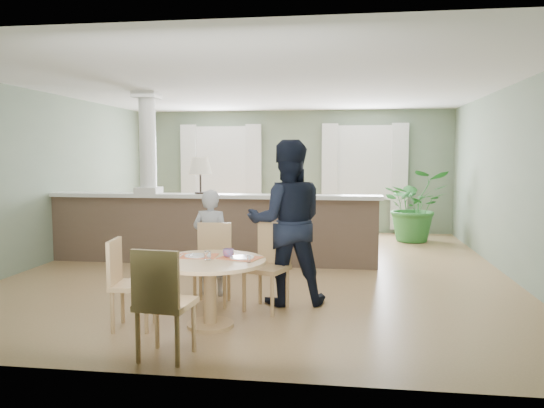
# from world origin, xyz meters

# --- Properties ---
(ground) EXTENTS (8.00, 8.00, 0.00)m
(ground) POSITION_xyz_m (0.00, 0.00, 0.00)
(ground) COLOR tan
(ground) RESTS_ON ground
(room_shell) EXTENTS (7.02, 8.02, 2.71)m
(room_shell) POSITION_xyz_m (-0.03, 0.63, 1.81)
(room_shell) COLOR gray
(room_shell) RESTS_ON ground
(pony_wall) EXTENTS (5.32, 0.38, 2.70)m
(pony_wall) POSITION_xyz_m (-0.99, 0.20, 0.71)
(pony_wall) COLOR brown
(pony_wall) RESTS_ON ground
(sofa) EXTENTS (3.11, 1.99, 0.85)m
(sofa) POSITION_xyz_m (-1.11, 1.87, 0.42)
(sofa) COLOR brown
(sofa) RESTS_ON ground
(houseplant) EXTENTS (1.38, 1.22, 1.43)m
(houseplant) POSITION_xyz_m (2.57, 2.90, 0.71)
(houseplant) COLOR #2C6F2D
(houseplant) RESTS_ON ground
(dining_table) EXTENTS (1.12, 1.12, 0.77)m
(dining_table) POSITION_xyz_m (-0.12, -2.78, 0.54)
(dining_table) COLOR tan
(dining_table) RESTS_ON ground
(chair_far_boy) EXTENTS (0.45, 0.45, 0.92)m
(chair_far_boy) POSITION_xyz_m (-0.31, -1.94, 0.51)
(chair_far_boy) COLOR tan
(chair_far_boy) RESTS_ON ground
(chair_far_man) EXTENTS (0.56, 0.56, 0.96)m
(chair_far_man) POSITION_xyz_m (0.37, -2.07, 0.53)
(chair_far_man) COLOR tan
(chair_far_man) RESTS_ON ground
(chair_near) EXTENTS (0.47, 0.47, 0.96)m
(chair_near) POSITION_xyz_m (-0.30, -3.71, 0.53)
(chair_near) COLOR tan
(chair_near) RESTS_ON ground
(chair_side) EXTENTS (0.45, 0.45, 0.89)m
(chair_side) POSITION_xyz_m (-0.93, -2.95, 0.49)
(chair_side) COLOR tan
(chair_side) RESTS_ON ground
(child_person) EXTENTS (0.51, 0.38, 1.30)m
(child_person) POSITION_xyz_m (-0.42, -1.59, 0.65)
(child_person) COLOR #A0A1A5
(child_person) RESTS_ON ground
(man_person) EXTENTS (1.04, 0.88, 1.89)m
(man_person) POSITION_xyz_m (0.54, -1.83, 0.95)
(man_person) COLOR black
(man_person) RESTS_ON ground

